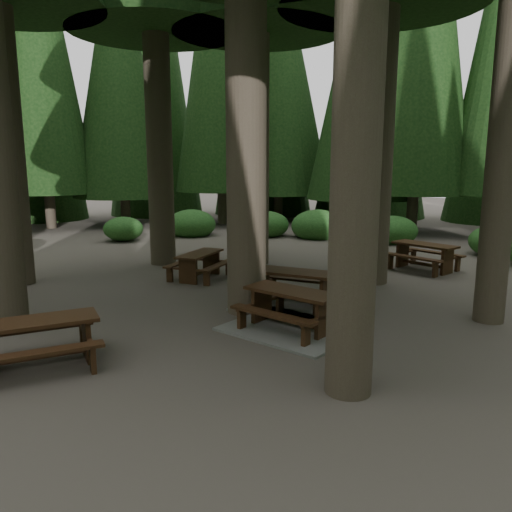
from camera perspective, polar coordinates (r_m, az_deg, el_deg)
The scene contains 7 objects.
ground at distance 11.26m, azimuth -5.12°, elevation -5.97°, with size 80.00×80.00×0.00m, color #4B433D.
picnic_table_a at distance 9.74m, azimuth 4.09°, elevation -6.91°, with size 2.69×2.36×0.80m.
picnic_table_b at distance 14.01m, azimuth -6.43°, elevation -0.63°, with size 1.55×1.84×0.74m.
picnic_table_c at distance 11.37m, azimuth 4.26°, elevation -4.32°, with size 2.52×2.14×0.81m.
picnic_table_d at distance 15.85m, azimuth 18.68°, elevation 0.37°, with size 2.29×2.08×0.81m.
picnic_table_e at distance 8.67m, azimuth -23.63°, elevation -8.35°, with size 2.23×2.32×0.78m.
shrub_ring at distance 11.41m, azimuth -0.11°, elevation -3.61°, with size 23.86×24.64×1.49m.
Camera 1 is at (6.04, -8.94, 3.20)m, focal length 35.00 mm.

